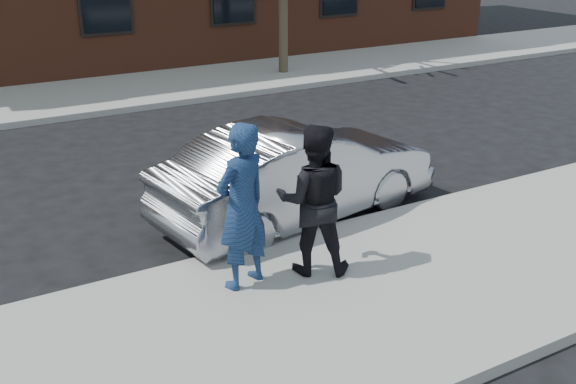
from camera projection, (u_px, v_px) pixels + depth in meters
ground at (401, 280)px, 8.46m from camera, size 100.00×100.00×0.00m
near_sidewalk at (414, 284)px, 8.23m from camera, size 50.00×3.50×0.15m
near_curb at (333, 229)px, 9.68m from camera, size 50.00×0.10×0.15m
far_sidewalk at (128, 91)px, 17.48m from camera, size 50.00×3.50×0.15m
far_curb at (151, 106)px, 16.03m from camera, size 50.00×0.10×0.15m
silver_sedan at (298, 173)px, 9.96m from camera, size 4.61×2.21×1.46m
man_hoodie at (242, 207)px, 7.72m from camera, size 0.85×0.69×2.01m
man_peacoat at (313, 200)px, 8.07m from camera, size 1.15×1.07×1.88m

